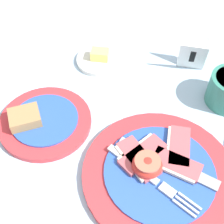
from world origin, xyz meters
name	(u,v)px	position (x,y,z in m)	size (l,w,h in m)	color
ground_plane	(128,161)	(0.00, 0.00, 0.00)	(3.00, 3.00, 0.00)	#A3BCD1
breakfast_plate	(158,171)	(0.06, -0.01, 0.01)	(0.27, 0.27, 0.04)	red
bread_plate	(43,121)	(-0.18, 0.03, 0.01)	(0.18, 0.18, 0.04)	red
butter_dish	(100,59)	(-0.14, 0.24, 0.01)	(0.11, 0.11, 0.03)	silver
number_card	(192,54)	(0.06, 0.29, 0.04)	(0.06, 0.05, 0.07)	white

